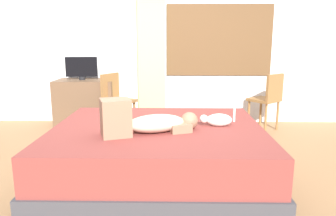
{
  "coord_description": "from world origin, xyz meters",
  "views": [
    {
      "loc": [
        0.16,
        -3.12,
        1.35
      ],
      "look_at": [
        0.1,
        0.25,
        0.63
      ],
      "focal_mm": 34.62,
      "sensor_mm": 36.0,
      "label": 1
    }
  ],
  "objects_px": {
    "person_lying": "(146,121)",
    "cup": "(103,78)",
    "tv_monitor": "(82,68)",
    "desk": "(87,103)",
    "chair_spare": "(268,97)",
    "chair_by_desk": "(116,98)",
    "cat": "(217,120)",
    "bed": "(158,149)"
  },
  "relations": [
    {
      "from": "desk",
      "to": "bed",
      "type": "bearing_deg",
      "value": -55.79
    },
    {
      "from": "bed",
      "to": "person_lying",
      "type": "bearing_deg",
      "value": -112.96
    },
    {
      "from": "cat",
      "to": "chair_spare",
      "type": "bearing_deg",
      "value": 58.45
    },
    {
      "from": "desk",
      "to": "chair_by_desk",
      "type": "xyz_separation_m",
      "value": [
        0.51,
        -0.25,
        0.14
      ]
    },
    {
      "from": "cat",
      "to": "tv_monitor",
      "type": "distance_m",
      "value": 2.58
    },
    {
      "from": "cup",
      "to": "chair_by_desk",
      "type": "distance_m",
      "value": 0.35
    },
    {
      "from": "cup",
      "to": "chair_spare",
      "type": "bearing_deg",
      "value": -0.9
    },
    {
      "from": "person_lying",
      "to": "cup",
      "type": "height_order",
      "value": "cup"
    },
    {
      "from": "bed",
      "to": "tv_monitor",
      "type": "distance_m",
      "value": 2.27
    },
    {
      "from": "chair_spare",
      "to": "cup",
      "type": "bearing_deg",
      "value": 179.1
    },
    {
      "from": "desk",
      "to": "chair_spare",
      "type": "xyz_separation_m",
      "value": [
        2.77,
        -0.18,
        0.14
      ]
    },
    {
      "from": "cup",
      "to": "bed",
      "type": "bearing_deg",
      "value": -61.26
    },
    {
      "from": "cup",
      "to": "chair_spare",
      "type": "relative_size",
      "value": 0.1
    },
    {
      "from": "cat",
      "to": "bed",
      "type": "bearing_deg",
      "value": -177.64
    },
    {
      "from": "tv_monitor",
      "to": "cup",
      "type": "relative_size",
      "value": 5.61
    },
    {
      "from": "cat",
      "to": "cup",
      "type": "bearing_deg",
      "value": 133.06
    },
    {
      "from": "bed",
      "to": "cup",
      "type": "distance_m",
      "value": 1.93
    },
    {
      "from": "tv_monitor",
      "to": "cup",
      "type": "xyz_separation_m",
      "value": [
        0.36,
        -0.14,
        -0.14
      ]
    },
    {
      "from": "tv_monitor",
      "to": "cup",
      "type": "distance_m",
      "value": 0.41
    },
    {
      "from": "cup",
      "to": "tv_monitor",
      "type": "bearing_deg",
      "value": 158.3
    },
    {
      "from": "tv_monitor",
      "to": "bed",
      "type": "bearing_deg",
      "value": -54.71
    },
    {
      "from": "person_lying",
      "to": "cup",
      "type": "bearing_deg",
      "value": 113.08
    },
    {
      "from": "cat",
      "to": "desk",
      "type": "relative_size",
      "value": 0.4
    },
    {
      "from": "desk",
      "to": "tv_monitor",
      "type": "height_order",
      "value": "tv_monitor"
    },
    {
      "from": "cat",
      "to": "chair_by_desk",
      "type": "relative_size",
      "value": 0.42
    },
    {
      "from": "cup",
      "to": "chair_spare",
      "type": "height_order",
      "value": "chair_spare"
    },
    {
      "from": "cat",
      "to": "tv_monitor",
      "type": "bearing_deg",
      "value": 136.79
    },
    {
      "from": "tv_monitor",
      "to": "desk",
      "type": "bearing_deg",
      "value": 0.0
    },
    {
      "from": "chair_by_desk",
      "to": "person_lying",
      "type": "bearing_deg",
      "value": -71.16
    },
    {
      "from": "person_lying",
      "to": "desk",
      "type": "bearing_deg",
      "value": 118.86
    },
    {
      "from": "cat",
      "to": "chair_by_desk",
      "type": "bearing_deg",
      "value": 131.06
    },
    {
      "from": "bed",
      "to": "cup",
      "type": "height_order",
      "value": "cup"
    },
    {
      "from": "desk",
      "to": "chair_spare",
      "type": "bearing_deg",
      "value": -3.77
    },
    {
      "from": "desk",
      "to": "person_lying",
      "type": "bearing_deg",
      "value": -61.14
    },
    {
      "from": "chair_spare",
      "to": "chair_by_desk",
      "type": "bearing_deg",
      "value": -178.27
    },
    {
      "from": "chair_by_desk",
      "to": "cup",
      "type": "bearing_deg",
      "value": 151.2
    },
    {
      "from": "chair_by_desk",
      "to": "tv_monitor",
      "type": "bearing_deg",
      "value": 155.72
    },
    {
      "from": "person_lying",
      "to": "chair_spare",
      "type": "bearing_deg",
      "value": 47.6
    },
    {
      "from": "desk",
      "to": "chair_spare",
      "type": "relative_size",
      "value": 1.05
    },
    {
      "from": "desk",
      "to": "tv_monitor",
      "type": "relative_size",
      "value": 1.87
    },
    {
      "from": "tv_monitor",
      "to": "cat",
      "type": "bearing_deg",
      "value": -43.21
    },
    {
      "from": "chair_by_desk",
      "to": "chair_spare",
      "type": "distance_m",
      "value": 2.26
    }
  ]
}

